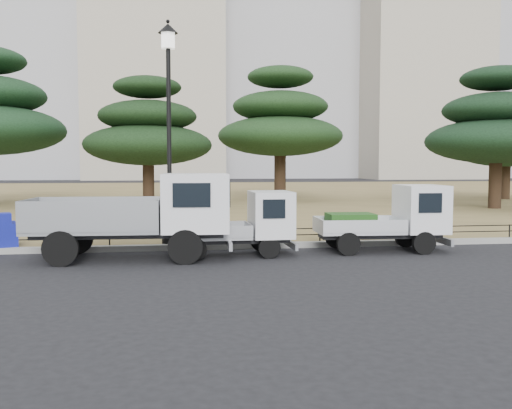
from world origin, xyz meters
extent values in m
plane|color=black|center=(0.00, 0.00, 0.00)|extent=(220.00, 220.00, 0.00)
cube|color=olive|center=(0.00, 30.60, 0.07)|extent=(120.00, 56.00, 0.15)
cube|color=gray|center=(0.00, 2.60, 0.08)|extent=(120.00, 0.25, 0.16)
cylinder|color=black|center=(-1.97, 0.26, 0.42)|extent=(0.85, 0.20, 0.84)
cylinder|color=black|center=(-1.89, 2.10, 0.42)|extent=(0.85, 0.20, 0.84)
cylinder|color=black|center=(-4.87, 0.39, 0.42)|extent=(0.85, 0.20, 0.84)
cylinder|color=black|center=(-4.79, 2.23, 0.42)|extent=(0.85, 0.20, 0.84)
cube|color=#2D2D30|center=(-3.34, 1.25, 0.64)|extent=(4.74, 1.20, 0.15)
cube|color=gray|center=(-4.18, 1.28, 1.13)|extent=(3.34, 1.98, 0.82)
cube|color=silver|center=(-1.68, 1.17, 1.44)|extent=(1.72, 2.07, 1.44)
cylinder|color=black|center=(0.17, 0.82, 0.28)|extent=(0.56, 0.16, 0.56)
cylinder|color=black|center=(0.14, 2.05, 0.28)|extent=(0.56, 0.16, 0.56)
cylinder|color=black|center=(-1.70, 0.78, 0.28)|extent=(0.56, 0.16, 0.56)
cylinder|color=black|center=(-1.73, 2.01, 0.28)|extent=(0.56, 0.16, 0.56)
cube|color=#2D2D30|center=(-0.75, 1.42, 0.41)|extent=(3.04, 0.76, 0.13)
cube|color=#A1A3A8|center=(-1.30, 1.40, 0.66)|extent=(2.11, 1.32, 0.37)
cube|color=silver|center=(0.31, 1.44, 1.08)|extent=(1.08, 1.41, 1.21)
cube|color=#1A5D1C|center=(-1.51, 1.40, 0.76)|extent=(1.16, 0.86, 0.41)
cylinder|color=black|center=(4.36, 0.88, 0.31)|extent=(0.62, 0.19, 0.61)
cylinder|color=black|center=(4.42, 2.23, 0.31)|extent=(0.62, 0.19, 0.61)
cylinder|color=black|center=(2.31, 0.97, 0.31)|extent=(0.62, 0.19, 0.61)
cylinder|color=black|center=(2.37, 2.32, 0.31)|extent=(0.62, 0.19, 0.61)
cube|color=#2D2D30|center=(3.39, 1.60, 0.45)|extent=(3.34, 0.91, 0.14)
cube|color=silver|center=(2.79, 1.63, 0.73)|extent=(2.34, 1.50, 0.41)
cube|color=silver|center=(4.56, 1.55, 1.17)|extent=(1.22, 1.57, 1.30)
cube|color=#1D4C15|center=(2.57, 1.64, 0.83)|extent=(1.30, 0.97, 0.45)
cylinder|color=black|center=(-2.34, 2.90, 0.23)|extent=(0.47, 0.47, 0.17)
cylinder|color=black|center=(-2.34, 2.90, 2.96)|extent=(0.13, 0.13, 5.29)
cylinder|color=white|center=(-2.34, 2.90, 5.82)|extent=(0.42, 0.42, 0.42)
cone|color=black|center=(-2.34, 2.90, 6.16)|extent=(0.55, 0.55, 0.26)
cylinder|color=black|center=(0.00, 2.75, 0.35)|extent=(38.00, 0.03, 0.03)
cylinder|color=black|center=(0.00, 2.75, 0.53)|extent=(38.00, 0.03, 0.03)
cylinder|color=black|center=(0.00, 2.75, 0.35)|extent=(0.04, 0.04, 0.40)
cylinder|color=black|center=(-3.52, 17.23, 1.49)|extent=(0.60, 0.60, 2.67)
ellipsoid|color=black|center=(-3.52, 17.23, 3.42)|extent=(6.73, 6.73, 2.15)
ellipsoid|color=black|center=(-3.52, 17.23, 4.92)|extent=(5.14, 5.14, 1.65)
ellipsoid|color=black|center=(-3.52, 17.23, 6.43)|extent=(3.55, 3.55, 1.14)
cylinder|color=black|center=(4.57, 22.59, 1.81)|extent=(0.75, 0.75, 3.31)
ellipsoid|color=#1A3317|center=(4.57, 22.59, 4.21)|extent=(7.97, 7.97, 2.55)
ellipsoid|color=#1A3317|center=(4.57, 22.59, 6.07)|extent=(6.08, 6.08, 1.95)
ellipsoid|color=#1A3317|center=(4.57, 22.59, 7.93)|extent=(4.20, 4.20, 1.34)
cylinder|color=black|center=(14.14, 13.79, 1.56)|extent=(0.63, 0.63, 2.81)
ellipsoid|color=black|center=(14.14, 13.79, 3.59)|extent=(7.13, 7.13, 2.28)
ellipsoid|color=black|center=(14.14, 13.79, 5.17)|extent=(5.45, 5.45, 1.74)
ellipsoid|color=black|center=(14.14, 13.79, 6.75)|extent=(3.76, 3.76, 1.20)
cylinder|color=black|center=(19.20, 20.98, 1.44)|extent=(0.58, 0.58, 2.59)
ellipsoid|color=#17341B|center=(19.20, 20.98, 3.32)|extent=(6.61, 6.61, 2.11)
ellipsoid|color=#17341B|center=(19.20, 20.98, 4.78)|extent=(5.05, 5.05, 1.61)
ellipsoid|color=#17341B|center=(19.20, 20.98, 6.23)|extent=(3.48, 3.48, 1.11)
cube|color=#AAA08C|center=(-5.00, 85.00, 27.50)|extent=(22.00, 20.00, 55.00)
cube|color=#AAA08C|center=(40.00, 82.00, 24.00)|extent=(20.00, 18.00, 48.00)
camera|label=1|loc=(-2.25, -13.36, 2.39)|focal=40.00mm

